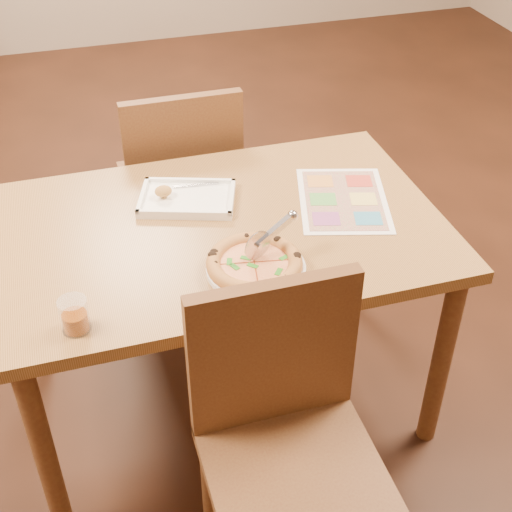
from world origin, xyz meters
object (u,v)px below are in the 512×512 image
object	(u,v)px
chair_near	(284,413)
pizza	(254,263)
pizza_cutter	(269,236)
dining_table	(221,249)
plate	(256,269)
appetizer_tray	(185,199)
glass_tumbler	(75,317)
chair_far	(181,171)
menu	(343,200)

from	to	relation	value
chair_near	pizza	bearing A→B (deg)	84.70
chair_near	pizza_cutter	xyz separation A→B (m)	(0.08, 0.39, 0.24)
dining_table	plate	distance (m)	0.26
pizza	pizza_cutter	world-z (taller)	pizza_cutter
plate	dining_table	bearing A→B (deg)	99.28
chair_near	appetizer_tray	distance (m)	0.77
pizza_cutter	glass_tumbler	xyz separation A→B (m)	(-0.53, -0.12, -0.05)
appetizer_tray	dining_table	bearing A→B (deg)	-64.76
chair_near	appetizer_tray	world-z (taller)	chair_near
chair_near	pizza_cutter	distance (m)	0.47
plate	pizza	bearing A→B (deg)	-171.66
pizza	appetizer_tray	xyz separation A→B (m)	(-0.11, 0.39, -0.02)
plate	pizza_cutter	size ratio (longest dim) A/B	1.69
pizza	chair_far	bearing A→B (deg)	92.31
pizza	glass_tumbler	size ratio (longest dim) A/B	2.91
chair_far	chair_near	bearing A→B (deg)	90.00
dining_table	appetizer_tray	size ratio (longest dim) A/B	3.91
menu	chair_near	bearing A→B (deg)	-122.42
plate	chair_near	bearing A→B (deg)	-96.04
pizza_cutter	plate	bearing A→B (deg)	-170.44
glass_tumbler	chair_far	bearing A→B (deg)	64.55
appetizer_tray	menu	size ratio (longest dim) A/B	0.89
chair_far	pizza_cutter	distance (m)	0.85
chair_near	pizza	distance (m)	0.41
chair_near	pizza	xyz separation A→B (m)	(0.03, 0.36, 0.18)
appetizer_tray	menu	distance (m)	0.48
plate	pizza_cutter	xyz separation A→B (m)	(0.04, 0.03, 0.08)
dining_table	pizza_cutter	distance (m)	0.28
plate	appetizer_tray	distance (m)	0.40
plate	pizza	world-z (taller)	pizza
glass_tumbler	dining_table	bearing A→B (deg)	36.66
chair_far	glass_tumbler	distance (m)	1.05
appetizer_tray	glass_tumbler	world-z (taller)	glass_tumbler
chair_far	pizza_cutter	bearing A→B (deg)	95.88
chair_far	pizza_cutter	xyz separation A→B (m)	(0.08, -0.81, 0.24)
chair_near	pizza	world-z (taller)	chair_near
pizza	appetizer_tray	distance (m)	0.40
chair_far	plate	bearing A→B (deg)	92.64
plate	appetizer_tray	size ratio (longest dim) A/B	0.81
plate	glass_tumbler	bearing A→B (deg)	-169.03
dining_table	menu	bearing A→B (deg)	3.13
plate	pizza_cutter	world-z (taller)	pizza_cutter
plate	pizza	distance (m)	0.02
dining_table	pizza	world-z (taller)	pizza
appetizer_tray	glass_tumbler	bearing A→B (deg)	-127.74
dining_table	plate	bearing A→B (deg)	-80.72
dining_table	chair_far	bearing A→B (deg)	90.00
chair_far	menu	world-z (taller)	chair_far
pizza	glass_tumbler	world-z (taller)	glass_tumbler
dining_table	chair_far	distance (m)	0.61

